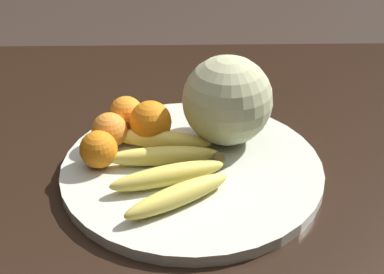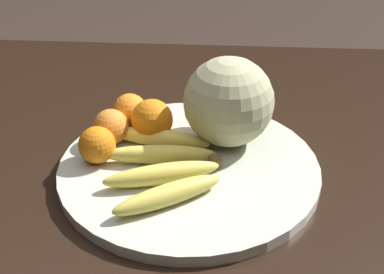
{
  "view_description": "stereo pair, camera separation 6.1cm",
  "coord_description": "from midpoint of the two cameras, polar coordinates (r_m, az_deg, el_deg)",
  "views": [
    {
      "loc": [
        0.07,
        0.69,
        1.26
      ],
      "look_at": [
        0.05,
        -0.0,
        0.83
      ],
      "focal_mm": 50.0,
      "sensor_mm": 36.0,
      "label": 1
    },
    {
      "loc": [
        0.0,
        0.69,
        1.26
      ],
      "look_at": [
        0.05,
        -0.0,
        0.83
      ],
      "focal_mm": 50.0,
      "sensor_mm": 36.0,
      "label": 2
    }
  ],
  "objects": [
    {
      "name": "melon",
      "position": [
        0.87,
        6.24,
        3.71
      ],
      "size": [
        0.15,
        0.15,
        0.15
      ],
      "color": "#B2B789",
      "rests_on": "fruit_bowl"
    },
    {
      "name": "produce_tag",
      "position": [
        0.92,
        1.48,
        0.37
      ],
      "size": [
        0.1,
        0.04,
        0.0
      ],
      "rotation": [
        0.0,
        0.0,
        0.07
      ],
      "color": "white",
      "rests_on": "fruit_bowl"
    },
    {
      "name": "orange_front_right",
      "position": [
        0.84,
        -7.73,
        -0.81
      ],
      "size": [
        0.06,
        0.06,
        0.06
      ],
      "color": "orange",
      "rests_on": "fruit_bowl"
    },
    {
      "name": "banana_bunch",
      "position": [
        0.81,
        -0.63,
        -3.06
      ],
      "size": [
        0.19,
        0.24,
        0.03
      ],
      "rotation": [
        0.0,
        0.0,
        6.48
      ],
      "color": "brown",
      "rests_on": "fruit_bowl"
    },
    {
      "name": "orange_back_left",
      "position": [
        0.89,
        -2.05,
        1.79
      ],
      "size": [
        0.07,
        0.07,
        0.07
      ],
      "color": "orange",
      "rests_on": "fruit_bowl"
    },
    {
      "name": "fruit_bowl",
      "position": [
        0.85,
        2.06,
        -3.38
      ],
      "size": [
        0.41,
        0.41,
        0.02
      ],
      "color": "beige",
      "rests_on": "kitchen_table"
    },
    {
      "name": "orange_mid_center",
      "position": [
        0.89,
        -6.43,
        1.05
      ],
      "size": [
        0.06,
        0.06,
        0.06
      ],
      "color": "orange",
      "rests_on": "fruit_bowl"
    },
    {
      "name": "orange_front_left",
      "position": [
        0.93,
        -4.51,
        2.78
      ],
      "size": [
        0.06,
        0.06,
        0.06
      ],
      "color": "orange",
      "rests_on": "fruit_bowl"
    },
    {
      "name": "kitchen_table",
      "position": [
        0.92,
        5.13,
        -9.22
      ],
      "size": [
        1.22,
        1.09,
        0.77
      ],
      "color": "black",
      "rests_on": "ground_plane"
    }
  ]
}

